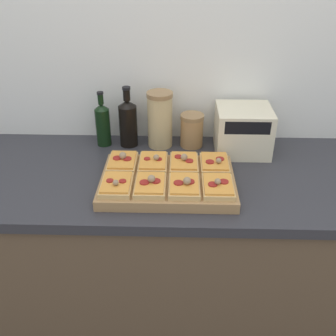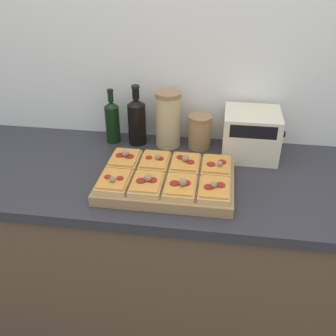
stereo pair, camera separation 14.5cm
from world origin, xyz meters
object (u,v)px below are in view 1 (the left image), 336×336
at_px(wine_bottle, 128,122).
at_px(toaster_oven, 243,130).
at_px(grain_jar_tall, 160,119).
at_px(cutting_board, 168,181).
at_px(grain_jar_short, 192,130).
at_px(olive_oil_bottle, 103,124).

xyz_separation_m(wine_bottle, toaster_oven, (0.49, -0.04, -0.01)).
bearing_deg(grain_jar_tall, cutting_board, -82.50).
xyz_separation_m(wine_bottle, grain_jar_short, (0.28, 0.00, -0.04)).
height_order(cutting_board, olive_oil_bottle, olive_oil_bottle).
relative_size(wine_bottle, toaster_oven, 1.06).
bearing_deg(grain_jar_short, grain_jar_tall, 180.00).
relative_size(grain_jar_short, toaster_oven, 0.58).
bearing_deg(grain_jar_tall, wine_bottle, -180.00).
relative_size(cutting_board, wine_bottle, 1.84).
bearing_deg(toaster_oven, grain_jar_short, 168.93).
bearing_deg(wine_bottle, olive_oil_bottle, 180.00).
xyz_separation_m(grain_jar_short, toaster_oven, (0.21, -0.04, 0.02)).
distance_m(cutting_board, grain_jar_short, 0.35).
height_order(cutting_board, toaster_oven, toaster_oven).
height_order(cutting_board, grain_jar_tall, grain_jar_tall).
distance_m(olive_oil_bottle, wine_bottle, 0.11).
relative_size(cutting_board, grain_jar_tall, 2.01).
bearing_deg(olive_oil_bottle, wine_bottle, -0.00).
bearing_deg(toaster_oven, wine_bottle, 175.12).
distance_m(grain_jar_tall, toaster_oven, 0.35).
distance_m(wine_bottle, grain_jar_short, 0.28).
bearing_deg(toaster_oven, olive_oil_bottle, 176.02).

